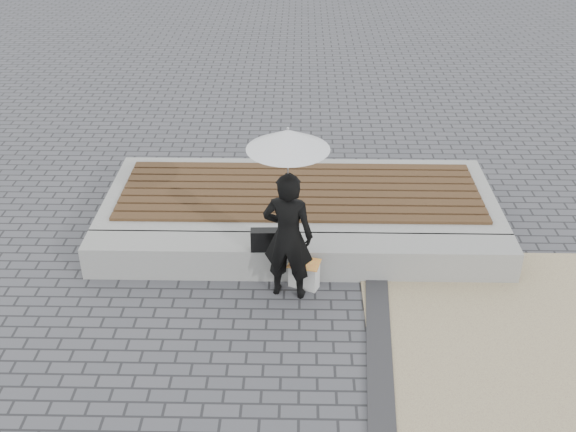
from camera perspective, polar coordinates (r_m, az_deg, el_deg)
The scene contains 10 objects.
ground at distance 6.82m, azimuth 0.92°, elevation -12.28°, with size 80.00×80.00×0.00m, color #47474C.
edging_band at distance 6.50m, azimuth 7.76°, elevation -15.13°, with size 0.25×5.20×0.04m, color #2B2B2D.
seating_ledge at distance 7.96m, azimuth 0.99°, elevation -3.39°, with size 5.00×0.45×0.40m, color gray.
timber_platform at distance 8.98m, azimuth 1.03°, elevation 0.87°, with size 5.00×2.00×0.40m, color gray.
timber_decking at distance 8.88m, azimuth 1.04°, elevation 2.11°, with size 4.60×1.60×0.04m, color #513520, non-canonical shape.
woman at distance 7.29m, azimuth -0.00°, elevation -1.69°, with size 0.55×0.36×1.50m, color black.
parasol at distance 6.77m, azimuth -0.00°, elevation 6.39°, with size 0.84×0.84×1.07m.
handbag at distance 7.65m, azimuth -1.77°, elevation -2.00°, with size 0.36×0.13×0.26m, color black.
canvas_tote at distance 7.72m, azimuth 1.34°, elevation -4.84°, with size 0.33×0.14×0.35m, color silver.
magazine at distance 7.58m, azimuth 1.36°, elevation -3.96°, with size 0.34×0.25×0.01m, color #E14B2A.
Camera 1 is at (-0.01, -5.02, 4.62)m, focal length 42.71 mm.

